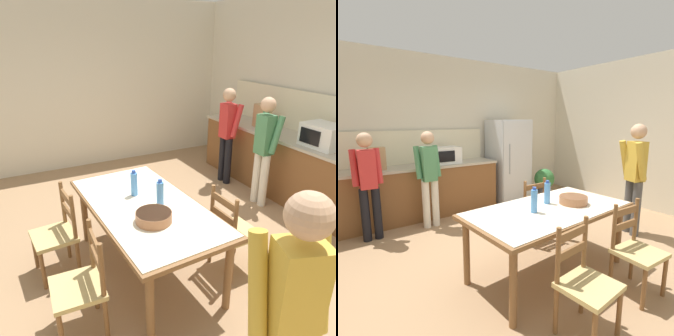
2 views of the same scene
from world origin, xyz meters
TOP-DOWN VIEW (x-y plane):
  - ground_plane at (0.00, 0.00)m, footprint 8.32×8.32m
  - wall_back at (0.00, 2.66)m, footprint 6.52×0.12m
  - wall_right at (3.26, 0.00)m, footprint 0.12×5.20m
  - kitchen_counter at (-0.68, 2.23)m, footprint 3.17×0.66m
  - counter_splashback at (-0.68, 2.54)m, footprint 3.13×0.03m
  - refrigerator at (1.39, 2.19)m, footprint 0.76×0.73m
  - microwave at (-0.03, 2.21)m, footprint 0.50×0.39m
  - paper_bag at (-1.17, 2.20)m, footprint 0.24×0.16m
  - dining_table at (0.10, -0.36)m, footprint 1.90×1.05m
  - bottle_near_centre at (-0.13, -0.37)m, footprint 0.07×0.07m
  - bottle_off_centre at (0.18, -0.24)m, footprint 0.07×0.07m
  - serving_bowl at (0.43, -0.41)m, footprint 0.32×0.32m
  - chair_side_near_left at (-0.28, -1.15)m, footprint 0.45×0.44m
  - chair_side_near_right at (0.56, -1.11)m, footprint 0.44×0.42m
  - chair_side_far_right at (0.47, 0.43)m, footprint 0.43×0.41m
  - person_at_sink at (-1.38, 1.71)m, footprint 0.39×0.27m
  - person_at_counter at (-0.52, 1.69)m, footprint 0.39×0.27m
  - person_by_table at (1.87, -0.33)m, footprint 0.36×0.47m
  - potted_plant at (2.05, 1.76)m, footprint 0.44×0.44m

SIDE VIEW (x-z plane):
  - ground_plane at x=0.00m, z-range 0.00..0.00m
  - potted_plant at x=2.05m, z-range 0.05..0.72m
  - chair_side_near_left at x=-0.28m, z-range -0.01..0.90m
  - chair_side_near_right at x=0.56m, z-range -0.01..0.90m
  - chair_side_far_right at x=0.47m, z-range -0.01..0.90m
  - kitchen_counter at x=-0.68m, z-range 0.00..0.93m
  - dining_table at x=0.10m, z-range 0.30..1.07m
  - serving_bowl at x=0.43m, z-range 0.77..0.86m
  - refrigerator at x=1.39m, z-range 0.00..1.72m
  - person_at_counter at x=-0.52m, z-range 0.10..1.64m
  - person_at_sink at x=-1.38m, z-range 0.10..1.64m
  - bottle_near_centre at x=-0.13m, z-range 0.75..1.02m
  - bottle_off_centre at x=0.18m, z-range 0.75..1.02m
  - person_by_table at x=1.87m, z-range 0.10..1.76m
  - microwave at x=-0.03m, z-range 0.93..1.23m
  - paper_bag at x=-1.17m, z-range 0.93..1.29m
  - counter_splashback at x=-0.68m, z-range 0.93..1.53m
  - wall_back at x=0.00m, z-range 0.00..2.90m
  - wall_right at x=3.26m, z-range 0.00..2.90m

